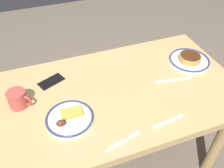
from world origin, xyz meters
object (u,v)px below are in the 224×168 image
Objects in this scene: cell_phone at (51,81)px; coffee_mug at (18,99)px; butter_knife at (174,80)px; fork_near at (124,141)px; plate_near_main at (189,60)px; plate_center_pancakes at (69,118)px; fork_far at (169,121)px.

coffee_mug is at bearing 11.15° from cell_phone.
coffee_mug reaches higher than butter_knife.
cell_phone is at bearing -64.82° from fork_near.
plate_near_main reaches higher than cell_phone.
plate_center_pancakes is at bearing 73.43° from cell_phone.
plate_near_main is 1.39× the size of fork_far.
plate_near_main is 1.13× the size of butter_knife.
plate_center_pancakes is 2.02× the size of coffee_mug.
plate_center_pancakes reaches higher than fork_far.
plate_near_main reaches higher than fork_far.
cell_phone is 0.58m from fork_near.
plate_center_pancakes is 0.32m from cell_phone.
plate_near_main is 1.77× the size of cell_phone.
fork_near is at bearing 91.62° from cell_phone.
fork_near and butter_knife have the same top height.
butter_knife is (-0.86, 0.10, -0.04)m from coffee_mug.
plate_center_pancakes is 0.64m from butter_knife.
fork_far is (0.37, 0.38, -0.02)m from plate_near_main.
fork_near is 0.52m from butter_knife.
plate_near_main is 1.32× the size of fork_near.
fork_near is at bearing 33.85° from butter_knife.
fork_far is 0.82× the size of butter_knife.
plate_center_pancakes is (0.82, 0.21, -0.01)m from plate_near_main.
plate_near_main is 0.74m from fork_near.
plate_near_main is 1.07× the size of plate_center_pancakes.
plate_center_pancakes is at bearing 7.47° from butter_knife.
plate_center_pancakes is 1.64× the size of cell_phone.
fork_near is at bearing 137.39° from coffee_mug.
cell_phone is at bearing -145.28° from coffee_mug.
plate_near_main is 0.22m from butter_knife.
plate_near_main is at bearing -179.01° from coffee_mug.
butter_knife is (-0.18, -0.26, -0.00)m from fork_far.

